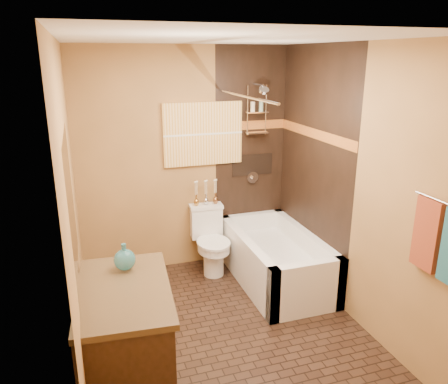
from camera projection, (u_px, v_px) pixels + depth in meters
name	position (u px, v px, depth m)	size (l,w,h in m)	color
floor	(229.00, 334.00, 3.91)	(3.00, 3.00, 0.00)	black
wall_left	(73.00, 218.00, 3.18)	(0.02, 3.00, 2.50)	#AF7C43
wall_right	(356.00, 188.00, 3.90)	(0.02, 3.00, 2.50)	#AF7C43
wall_back	(186.00, 161.00, 4.89)	(2.40, 0.02, 2.50)	#AF7C43
wall_front	(327.00, 293.00, 2.18)	(2.40, 0.02, 2.50)	#AF7C43
ceiling	(230.00, 39.00, 3.16)	(3.00, 3.00, 0.00)	silver
alcove_tile_back	(250.00, 157.00, 5.12)	(0.85, 0.01, 2.50)	black
alcove_tile_right	(313.00, 169.00, 4.57)	(0.01, 1.50, 2.50)	black
mosaic_band_back	(251.00, 125.00, 5.00)	(0.85, 0.01, 0.10)	#974A1B
mosaic_band_right	(314.00, 134.00, 4.46)	(0.01, 1.50, 0.10)	#974A1B
alcove_niche	(252.00, 165.00, 5.15)	(0.50, 0.01, 0.25)	black
shower_fixtures	(257.00, 122.00, 4.90)	(0.24, 0.33, 1.16)	silver
curtain_rod	(244.00, 96.00, 4.10)	(0.03, 0.03, 1.55)	silver
towel_bar	(446.00, 204.00, 2.87)	(0.02, 0.02, 0.55)	silver
towel_rust	(427.00, 234.00, 3.07)	(0.05, 0.22, 0.52)	maroon
sunset_painting	(203.00, 134.00, 4.84)	(0.90, 0.04, 0.70)	gold
vanity_mirror	(71.00, 207.00, 2.66)	(0.01, 1.00, 0.90)	white
bathtub	(276.00, 263.00, 4.76)	(0.80, 1.50, 0.55)	white
toilet	(211.00, 240.00, 4.96)	(0.39, 0.57, 0.75)	white
vanity	(127.00, 344.00, 3.06)	(0.70, 1.06, 0.89)	black
teal_bottle	(124.00, 257.00, 3.15)	(0.16, 0.16, 0.25)	#266E74
bud_vases	(206.00, 192.00, 4.96)	(0.29, 0.06, 0.28)	#B88439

